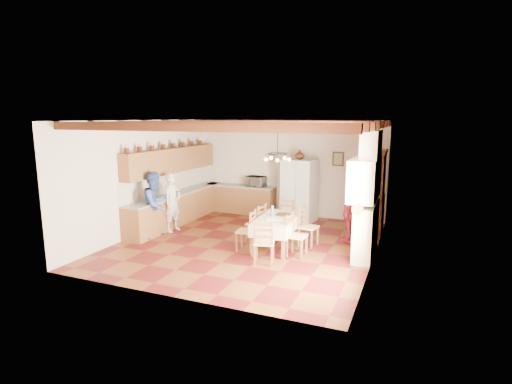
{
  "coord_description": "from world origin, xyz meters",
  "views": [
    {
      "loc": [
        3.8,
        -8.69,
        3.08
      ],
      "look_at": [
        0.1,
        0.3,
        1.25
      ],
      "focal_mm": 28.0,
      "sensor_mm": 36.0,
      "label": 1
    }
  ],
  "objects_px": {
    "person_man": "(173,202)",
    "person_woman_red": "(349,213)",
    "hutch": "(375,192)",
    "chair_right_near": "(297,235)",
    "person_woman_blue": "(156,205)",
    "chair_left_far": "(256,223)",
    "chair_end_far": "(285,218)",
    "chair_left_near": "(246,230)",
    "dining_table": "(277,221)",
    "microwave": "(256,181)",
    "chair_end_near": "(264,242)",
    "chair_right_far": "(309,226)",
    "refrigerator": "(299,190)"
  },
  "relations": [
    {
      "from": "person_man",
      "to": "person_woman_red",
      "type": "bearing_deg",
      "value": -73.07
    },
    {
      "from": "hutch",
      "to": "chair_right_near",
      "type": "height_order",
      "value": "hutch"
    },
    {
      "from": "chair_right_near",
      "to": "person_man",
      "type": "relative_size",
      "value": 0.6
    },
    {
      "from": "chair_right_near",
      "to": "person_woman_blue",
      "type": "height_order",
      "value": "person_woman_blue"
    },
    {
      "from": "chair_right_near",
      "to": "chair_left_far",
      "type": "bearing_deg",
      "value": 65.61
    },
    {
      "from": "chair_left_far",
      "to": "chair_right_near",
      "type": "bearing_deg",
      "value": 70.23
    },
    {
      "from": "person_man",
      "to": "person_woman_red",
      "type": "height_order",
      "value": "person_man"
    },
    {
      "from": "chair_right_near",
      "to": "chair_end_far",
      "type": "distance_m",
      "value": 1.54
    },
    {
      "from": "chair_left_near",
      "to": "person_woman_red",
      "type": "height_order",
      "value": "person_woman_red"
    },
    {
      "from": "dining_table",
      "to": "microwave",
      "type": "relative_size",
      "value": 3.02
    },
    {
      "from": "person_man",
      "to": "chair_end_near",
      "type": "bearing_deg",
      "value": -107.15
    },
    {
      "from": "chair_right_far",
      "to": "microwave",
      "type": "relative_size",
      "value": 1.66
    },
    {
      "from": "person_woman_blue",
      "to": "chair_right_far",
      "type": "bearing_deg",
      "value": -76.88
    },
    {
      "from": "chair_left_far",
      "to": "person_woman_blue",
      "type": "relative_size",
      "value": 0.56
    },
    {
      "from": "hutch",
      "to": "chair_left_near",
      "type": "xyz_separation_m",
      "value": [
        -2.58,
        -2.66,
        -0.63
      ]
    },
    {
      "from": "chair_left_near",
      "to": "chair_end_far",
      "type": "distance_m",
      "value": 1.51
    },
    {
      "from": "person_woman_red",
      "to": "microwave",
      "type": "distance_m",
      "value": 3.74
    },
    {
      "from": "chair_left_near",
      "to": "chair_right_near",
      "type": "relative_size",
      "value": 1.0
    },
    {
      "from": "person_woman_blue",
      "to": "chair_left_far",
      "type": "bearing_deg",
      "value": -75.01
    },
    {
      "from": "chair_right_far",
      "to": "person_woman_blue",
      "type": "bearing_deg",
      "value": 111.78
    },
    {
      "from": "chair_left_far",
      "to": "microwave",
      "type": "height_order",
      "value": "microwave"
    },
    {
      "from": "hutch",
      "to": "chair_right_near",
      "type": "xyz_separation_m",
      "value": [
        -1.37,
        -2.59,
        -0.63
      ]
    },
    {
      "from": "chair_left_near",
      "to": "chair_left_far",
      "type": "distance_m",
      "value": 0.71
    },
    {
      "from": "chair_end_near",
      "to": "chair_end_far",
      "type": "distance_m",
      "value": 2.09
    },
    {
      "from": "chair_end_near",
      "to": "chair_right_near",
      "type": "bearing_deg",
      "value": -140.42
    },
    {
      "from": "person_man",
      "to": "person_woman_blue",
      "type": "bearing_deg",
      "value": 177.42
    },
    {
      "from": "person_woman_blue",
      "to": "microwave",
      "type": "distance_m",
      "value": 3.64
    },
    {
      "from": "person_woman_blue",
      "to": "chair_right_near",
      "type": "bearing_deg",
      "value": -88.95
    },
    {
      "from": "chair_end_far",
      "to": "person_woman_red",
      "type": "relative_size",
      "value": 0.66
    },
    {
      "from": "dining_table",
      "to": "person_man",
      "type": "bearing_deg",
      "value": 175.03
    },
    {
      "from": "chair_right_near",
      "to": "microwave",
      "type": "height_order",
      "value": "microwave"
    },
    {
      "from": "hutch",
      "to": "chair_end_far",
      "type": "bearing_deg",
      "value": -150.95
    },
    {
      "from": "person_woman_red",
      "to": "chair_right_near",
      "type": "bearing_deg",
      "value": -28.09
    },
    {
      "from": "chair_right_near",
      "to": "person_man",
      "type": "xyz_separation_m",
      "value": [
        -3.71,
        0.64,
        0.32
      ]
    },
    {
      "from": "dining_table",
      "to": "chair_right_near",
      "type": "bearing_deg",
      "value": -31.36
    },
    {
      "from": "hutch",
      "to": "chair_end_far",
      "type": "xyz_separation_m",
      "value": [
        -2.1,
        -1.23,
        -0.63
      ]
    },
    {
      "from": "dining_table",
      "to": "chair_left_far",
      "type": "xyz_separation_m",
      "value": [
        -0.65,
        0.26,
        -0.18
      ]
    },
    {
      "from": "dining_table",
      "to": "chair_left_near",
      "type": "bearing_deg",
      "value": -144.04
    },
    {
      "from": "person_woman_blue",
      "to": "chair_end_far",
      "type": "bearing_deg",
      "value": -65.09
    },
    {
      "from": "chair_right_far",
      "to": "chair_end_near",
      "type": "distance_m",
      "value": 1.64
    },
    {
      "from": "chair_right_near",
      "to": "microwave",
      "type": "xyz_separation_m",
      "value": [
        -2.36,
        3.36,
        0.58
      ]
    },
    {
      "from": "person_woman_red",
      "to": "chair_left_far",
      "type": "bearing_deg",
      "value": -65.32
    },
    {
      "from": "chair_right_near",
      "to": "chair_right_far",
      "type": "xyz_separation_m",
      "value": [
        0.05,
        0.82,
        0.0
      ]
    },
    {
      "from": "microwave",
      "to": "chair_right_far",
      "type": "bearing_deg",
      "value": -40.29
    },
    {
      "from": "chair_right_near",
      "to": "person_woman_blue",
      "type": "relative_size",
      "value": 0.56
    },
    {
      "from": "chair_left_far",
      "to": "hutch",
      "type": "bearing_deg",
      "value": 133.7
    },
    {
      "from": "chair_left_near",
      "to": "chair_right_far",
      "type": "height_order",
      "value": "same"
    },
    {
      "from": "chair_right_far",
      "to": "person_man",
      "type": "bearing_deg",
      "value": 102.71
    },
    {
      "from": "refrigerator",
      "to": "chair_left_near",
      "type": "bearing_deg",
      "value": -89.46
    },
    {
      "from": "hutch",
      "to": "chair_left_near",
      "type": "height_order",
      "value": "hutch"
    }
  ]
}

